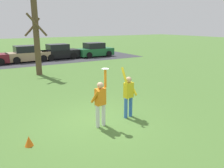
# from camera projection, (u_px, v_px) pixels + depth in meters

# --- Properties ---
(ground_plane) EXTENTS (120.00, 120.00, 0.00)m
(ground_plane) POSITION_uv_depth(u_px,v_px,m) (99.00, 121.00, 8.79)
(ground_plane) COLOR #4C7533
(person_catcher) EXTENTS (0.56, 0.49, 2.08)m
(person_catcher) POSITION_uv_depth(u_px,v_px,m) (100.00, 100.00, 8.16)
(person_catcher) COLOR silver
(person_catcher) RESTS_ON ground_plane
(person_defender) EXTENTS (0.58, 0.49, 2.04)m
(person_defender) POSITION_uv_depth(u_px,v_px,m) (128.00, 93.00, 8.98)
(person_defender) COLOR #3366B7
(person_defender) RESTS_ON ground_plane
(frisbee_disc) EXTENTS (0.26, 0.26, 0.02)m
(frisbee_disc) POSITION_uv_depth(u_px,v_px,m) (105.00, 69.00, 8.02)
(frisbee_disc) COLOR white
(frisbee_disc) RESTS_ON person_catcher
(parked_car_tan) EXTENTS (4.16, 2.15, 1.59)m
(parked_car_tan) POSITION_uv_depth(u_px,v_px,m) (27.00, 54.00, 22.87)
(parked_car_tan) COLOR tan
(parked_car_tan) RESTS_ON ground_plane
(parked_car_black) EXTENTS (4.16, 2.15, 1.59)m
(parked_car_black) POSITION_uv_depth(u_px,v_px,m) (59.00, 52.00, 24.71)
(parked_car_black) COLOR black
(parked_car_black) RESTS_ON ground_plane
(parked_car_green) EXTENTS (4.16, 2.15, 1.59)m
(parked_car_green) POSITION_uv_depth(u_px,v_px,m) (95.00, 50.00, 26.53)
(parked_car_green) COLOR #1E6633
(parked_car_green) RESTS_ON ground_plane
(parking_strip) EXTENTS (28.67, 6.40, 0.01)m
(parking_strip) POSITION_uv_depth(u_px,v_px,m) (5.00, 63.00, 22.01)
(parking_strip) COLOR #38383D
(parking_strip) RESTS_ON ground_plane
(bare_tree_tall) EXTENTS (1.38, 1.53, 6.47)m
(bare_tree_tall) POSITION_uv_depth(u_px,v_px,m) (36.00, 32.00, 16.28)
(bare_tree_tall) COLOR brown
(bare_tree_tall) RESTS_ON ground_plane
(field_cone_orange) EXTENTS (0.26, 0.26, 0.32)m
(field_cone_orange) POSITION_uv_depth(u_px,v_px,m) (29.00, 141.00, 6.98)
(field_cone_orange) COLOR orange
(field_cone_orange) RESTS_ON ground_plane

